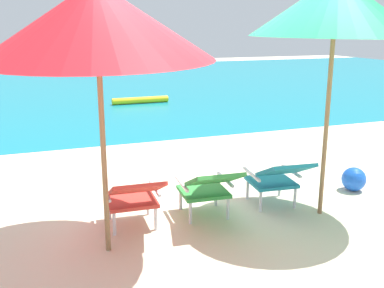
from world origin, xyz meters
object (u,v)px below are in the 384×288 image
at_px(lounge_chair_left, 134,196).
at_px(swim_buoy, 140,100).
at_px(beach_ball, 354,179).
at_px(beach_umbrella_left, 97,21).
at_px(beach_umbrella_right, 336,6).
at_px(lounge_chair_center, 209,186).
at_px(lounge_chair_right, 278,177).

bearing_deg(lounge_chair_left, swim_buoy, 75.70).
relative_size(swim_buoy, beach_ball, 5.04).
xyz_separation_m(beach_umbrella_left, beach_umbrella_right, (2.47, 0.03, 0.16)).
bearing_deg(beach_umbrella_left, beach_umbrella_right, 0.80).
relative_size(lounge_chair_center, beach_umbrella_right, 0.35).
distance_m(swim_buoy, beach_ball, 7.79).
relative_size(lounge_chair_left, lounge_chair_center, 0.99).
bearing_deg(beach_ball, lounge_chair_left, -176.26).
relative_size(beach_umbrella_right, beach_ball, 8.31).
relative_size(swim_buoy, lounge_chair_left, 1.77).
bearing_deg(beach_ball, lounge_chair_right, -171.59).
bearing_deg(lounge_chair_right, lounge_chair_center, -178.68).
height_order(swim_buoy, lounge_chair_left, lounge_chair_left).
height_order(lounge_chair_left, beach_umbrella_left, beach_umbrella_left).
distance_m(swim_buoy, lounge_chair_left, 8.19).
xyz_separation_m(lounge_chair_center, beach_umbrella_right, (1.30, -0.27, 1.91)).
bearing_deg(beach_umbrella_right, lounge_chair_right, 144.78).
xyz_separation_m(lounge_chair_center, beach_ball, (2.16, 0.21, -0.25)).
distance_m(lounge_chair_center, lounge_chair_right, 0.89).
height_order(lounge_chair_left, beach_ball, lounge_chair_left).
bearing_deg(lounge_chair_center, beach_umbrella_right, -11.72).
distance_m(lounge_chair_right, beach_umbrella_left, 2.72).
bearing_deg(beach_umbrella_right, lounge_chair_center, 168.28).
bearing_deg(beach_umbrella_right, beach_umbrella_left, -179.20).
bearing_deg(lounge_chair_left, beach_umbrella_right, -7.53).
bearing_deg(beach_umbrella_right, lounge_chair_left, 172.47).
height_order(swim_buoy, lounge_chair_right, lounge_chair_right).
bearing_deg(beach_umbrella_left, beach_ball, 8.72).
xyz_separation_m(swim_buoy, beach_umbrella_left, (-2.36, -8.24, 2.06)).
height_order(lounge_chair_left, beach_umbrella_right, beach_umbrella_right).
bearing_deg(beach_umbrella_right, beach_ball, 28.91).
xyz_separation_m(lounge_chair_right, beach_umbrella_right, (0.41, -0.29, 1.91)).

